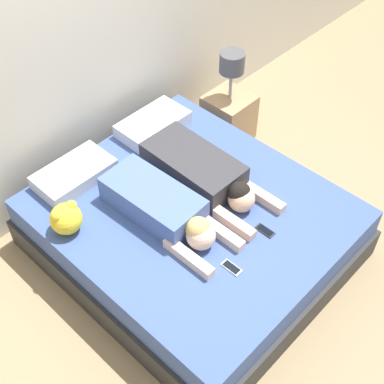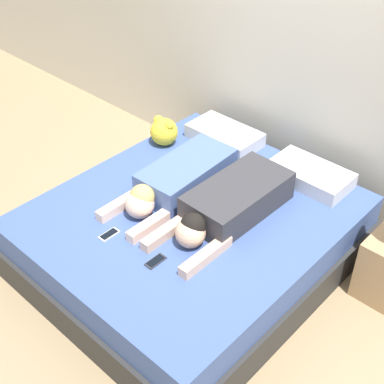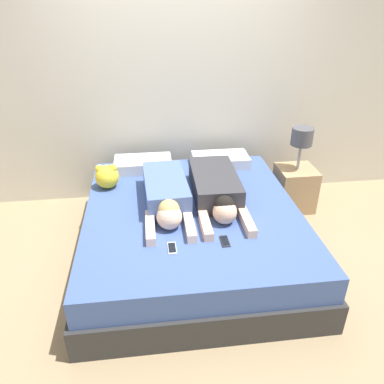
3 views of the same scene
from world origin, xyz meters
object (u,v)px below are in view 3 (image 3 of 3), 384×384
Objects in this scene: person_right at (216,189)px; bed at (192,231)px; person_left at (166,195)px; plush_toy at (107,176)px; pillow_head_left at (143,164)px; cell_phone_right at (225,241)px; cell_phone_left at (172,248)px; pillow_head_right at (220,160)px; nightstand at (295,183)px.

bed is at bearing -153.99° from person_right.
person_left is 0.66m from plush_toy.
pillow_head_left is 4.23× the size of cell_phone_right.
plush_toy is (-0.73, 0.47, 0.36)m from bed.
bed is at bearing 68.86° from cell_phone_left.
pillow_head_left is at bearing 116.13° from bed.
pillow_head_right is 0.84m from nightstand.
person_right reaches higher than cell_phone_left.
person_left reaches higher than bed.
cell_phone_right is (0.18, -0.52, 0.25)m from bed.
pillow_head_left is at bearing 113.49° from cell_phone_right.
person_left reaches higher than cell_phone_left.
bed is at bearing -116.13° from pillow_head_right.
bed is at bearing -63.87° from pillow_head_left.
plush_toy is at bearing 142.63° from person_left.
pillow_head_right is (0.80, 0.00, 0.00)m from pillow_head_left.
plush_toy reaches higher than bed.
cell_phone_right is at bearing -70.92° from bed.
person_left is at bearing -129.13° from pillow_head_right.
plush_toy reaches higher than pillow_head_left.
pillow_head_right is 0.73m from person_right.
plush_toy is at bearing -162.71° from pillow_head_right.
bed is 1.91× the size of person_right.
plush_toy is at bearing -133.19° from pillow_head_left.
cell_phone_left is 0.39m from cell_phone_right.
nightstand reaches higher than pillow_head_right.
nightstand reaches higher than person_left.
person_left is 0.97× the size of person_right.
pillow_head_left is (-0.40, 0.82, 0.30)m from bed.
cell_phone_right is (0.39, 0.03, 0.00)m from cell_phone_left.
pillow_head_left is 0.95m from person_right.
plush_toy is (-0.33, -0.35, 0.06)m from pillow_head_left.
cell_phone_right is 0.59× the size of plush_toy.
cell_phone_right reaches higher than bed.
nightstand reaches higher than cell_phone_right.
person_right is 1.21× the size of nightstand.
cell_phone_right is at bearing -56.28° from person_left.
person_left is at bearing 123.72° from cell_phone_right.
pillow_head_right is at bearing 65.83° from cell_phone_left.
person_right is 8.02× the size of cell_phone_right.
nightstand is at bearing 23.31° from person_left.
bed is 3.62× the size of pillow_head_left.
nightstand is at bearing 49.47° from cell_phone_right.
plush_toy is at bearing 147.58° from bed.
bed is 15.31× the size of cell_phone_left.
pillow_head_left is at bearing 131.60° from person_right.
pillow_head_left is 0.53× the size of person_right.
cell_phone_right is at bearing 5.05° from cell_phone_left.
cell_phone_left is 1.88m from nightstand.
pillow_head_left is at bearing 180.00° from pillow_head_right.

